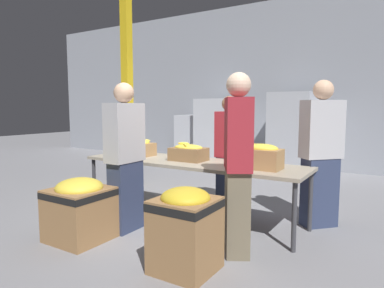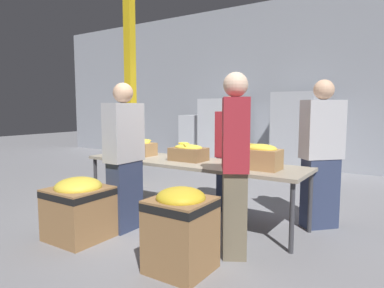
{
  "view_description": "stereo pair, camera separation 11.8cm",
  "coord_description": "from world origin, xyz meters",
  "views": [
    {
      "loc": [
        2.3,
        -3.69,
        1.45
      ],
      "look_at": [
        -0.03,
        0.07,
        0.97
      ],
      "focal_mm": 32.0,
      "sensor_mm": 36.0,
      "label": 1
    },
    {
      "loc": [
        2.4,
        -3.63,
        1.45
      ],
      "look_at": [
        -0.03,
        0.07,
        0.97
      ],
      "focal_mm": 32.0,
      "sensor_mm": 36.0,
      "label": 2
    }
  ],
  "objects": [
    {
      "name": "pallet_stack_0",
      "position": [
        -2.31,
        3.97,
        0.62
      ],
      "size": [
        0.93,
        0.93,
        1.25
      ],
      "color": "olive",
      "rests_on": "ground_plane"
    },
    {
      "name": "pallet_stack_2",
      "position": [
        -1.57,
        3.84,
        0.82
      ],
      "size": [
        1.03,
        1.03,
        1.66
      ],
      "color": "olive",
      "rests_on": "ground_plane"
    },
    {
      "name": "volunteer_1",
      "position": [
        -0.43,
        -0.76,
        0.86
      ],
      "size": [
        0.23,
        0.46,
        1.73
      ],
      "rotation": [
        0.0,
        0.0,
        1.57
      ],
      "color": "#2D3856",
      "rests_on": "ground_plane"
    },
    {
      "name": "volunteer_0",
      "position": [
        1.47,
        0.59,
        0.88
      ],
      "size": [
        0.5,
        0.51,
        1.77
      ],
      "rotation": [
        0.0,
        0.0,
        -2.34
      ],
      "color": "#2D3856",
      "rests_on": "ground_plane"
    },
    {
      "name": "volunteer_2",
      "position": [
        0.22,
        0.65,
        0.8
      ],
      "size": [
        0.26,
        0.45,
        1.61
      ],
      "rotation": [
        0.0,
        0.0,
        -1.68
      ],
      "color": "#2D3856",
      "rests_on": "ground_plane"
    },
    {
      "name": "volunteer_3",
      "position": [
        0.94,
        -0.66,
        0.88
      ],
      "size": [
        0.45,
        0.53,
        1.78
      ],
      "rotation": [
        0.0,
        0.0,
        2.09
      ],
      "color": "#6B604C",
      "rests_on": "ground_plane"
    },
    {
      "name": "donation_bin_0",
      "position": [
        -0.66,
        -1.24,
        0.36
      ],
      "size": [
        0.6,
        0.6,
        0.69
      ],
      "color": "olive",
      "rests_on": "ground_plane"
    },
    {
      "name": "support_pillar",
      "position": [
        -2.11,
        1.13,
        2.0
      ],
      "size": [
        0.16,
        0.16,
        4.0
      ],
      "color": "gold",
      "rests_on": "ground_plane"
    },
    {
      "name": "banana_box_2",
      "position": [
        0.97,
        -0.05,
        0.9
      ],
      "size": [
        0.41,
        0.29,
        0.29
      ],
      "color": "#A37A4C",
      "rests_on": "sorting_table"
    },
    {
      "name": "banana_box_1",
      "position": [
        -0.06,
        0.02,
        0.87
      ],
      "size": [
        0.45,
        0.31,
        0.24
      ],
      "color": "olive",
      "rests_on": "sorting_table"
    },
    {
      "name": "pallet_stack_1",
      "position": [
        0.24,
        3.76,
        0.87
      ],
      "size": [
        0.96,
        0.96,
        1.77
      ],
      "color": "olive",
      "rests_on": "ground_plane"
    },
    {
      "name": "sorting_table",
      "position": [
        0.0,
        0.0,
        0.71
      ],
      "size": [
        2.97,
        0.81,
        0.76
      ],
      "color": "#9E937F",
      "rests_on": "ground_plane"
    },
    {
      "name": "ground_plane",
      "position": [
        0.0,
        0.0,
        0.0
      ],
      "size": [
        30.0,
        30.0,
        0.0
      ],
      "primitive_type": "plane",
      "color": "gray"
    },
    {
      "name": "donation_bin_1",
      "position": [
        0.71,
        -1.24,
        0.4
      ],
      "size": [
        0.52,
        0.52,
        0.75
      ],
      "color": "olive",
      "rests_on": "ground_plane"
    },
    {
      "name": "wall_back",
      "position": [
        0.0,
        4.54,
        2.0
      ],
      "size": [
        16.0,
        0.08,
        4.0
      ],
      "color": "#9399A3",
      "rests_on": "ground_plane"
    },
    {
      "name": "banana_box_0",
      "position": [
        -0.93,
        0.05,
        0.88
      ],
      "size": [
        0.47,
        0.27,
        0.26
      ],
      "color": "#A37A4C",
      "rests_on": "sorting_table"
    }
  ]
}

